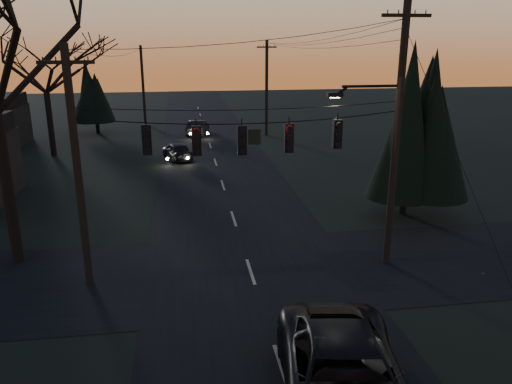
{
  "coord_description": "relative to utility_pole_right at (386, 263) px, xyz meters",
  "views": [
    {
      "loc": [
        -2.46,
        -7.32,
        8.63
      ],
      "look_at": [
        -0.12,
        7.83,
        3.9
      ],
      "focal_mm": 35.0,
      "sensor_mm": 36.0,
      "label": 1
    }
  ],
  "objects": [
    {
      "name": "main_road",
      "position": [
        -5.5,
        10.0,
        0.01
      ],
      "size": [
        8.0,
        120.0,
        0.02
      ],
      "primitive_type": "cube",
      "color": "black",
      "rests_on": "ground"
    },
    {
      "name": "cross_road",
      "position": [
        -5.5,
        0.0,
        0.01
      ],
      "size": [
        60.0,
        7.0,
        0.02
      ],
      "primitive_type": "cube",
      "color": "black",
      "rests_on": "ground"
    },
    {
      "name": "utility_pole_right",
      "position": [
        0.0,
        0.0,
        0.0
      ],
      "size": [
        5.0,
        0.3,
        10.0
      ],
      "primitive_type": null,
      "color": "black",
      "rests_on": "ground"
    },
    {
      "name": "utility_pole_left",
      "position": [
        -11.5,
        0.0,
        0.0
      ],
      "size": [
        1.8,
        0.3,
        8.5
      ],
      "primitive_type": null,
      "color": "black",
      "rests_on": "ground"
    },
    {
      "name": "utility_pole_far_r",
      "position": [
        0.0,
        28.0,
        0.0
      ],
      "size": [
        1.8,
        0.3,
        8.5
      ],
      "primitive_type": null,
      "color": "black",
      "rests_on": "ground"
    },
    {
      "name": "utility_pole_far_l",
      "position": [
        -11.5,
        36.0,
        0.0
      ],
      "size": [
        0.3,
        0.3,
        8.0
      ],
      "primitive_type": null,
      "color": "black",
      "rests_on": "ground"
    },
    {
      "name": "span_signal_assembly",
      "position": [
        -5.74,
        0.0,
        5.25
      ],
      "size": [
        11.5,
        0.44,
        1.58
      ],
      "color": "black",
      "rests_on": "ground"
    },
    {
      "name": "evergreen_right",
      "position": [
        3.19,
        5.48,
        4.48
      ],
      "size": [
        4.38,
        4.38,
        7.76
      ],
      "color": "black",
      "rests_on": "ground"
    },
    {
      "name": "bare_tree_dist",
      "position": [
        -17.62,
        22.08,
        6.67
      ],
      "size": [
        7.59,
        7.59,
        9.54
      ],
      "color": "black",
      "rests_on": "ground"
    },
    {
      "name": "evergreen_dist",
      "position": [
        -15.66,
        31.47,
        3.79
      ],
      "size": [
        3.45,
        3.45,
        6.4
      ],
      "color": "black",
      "rests_on": "ground"
    },
    {
      "name": "suv_near",
      "position": [
        -4.39,
        -7.87,
        0.9
      ],
      "size": [
        3.93,
        6.83,
        1.79
      ],
      "primitive_type": "imported",
      "rotation": [
        0.0,
        0.0,
        -0.15
      ],
      "color": "black",
      "rests_on": "ground"
    },
    {
      "name": "sedan_oncoming_a",
      "position": [
        -8.22,
        19.41,
        0.66
      ],
      "size": [
        2.46,
        4.11,
        1.31
      ],
      "primitive_type": "imported",
      "rotation": [
        0.0,
        0.0,
        3.39
      ],
      "color": "black",
      "rests_on": "ground"
    },
    {
      "name": "sedan_oncoming_b",
      "position": [
        -6.3,
        28.96,
        0.69
      ],
      "size": [
        2.37,
        4.42,
        1.38
      ],
      "primitive_type": "imported",
      "rotation": [
        0.0,
        0.0,
        2.91
      ],
      "color": "black",
      "rests_on": "ground"
    }
  ]
}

